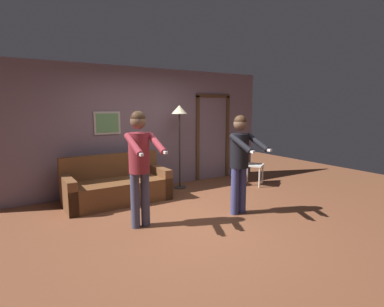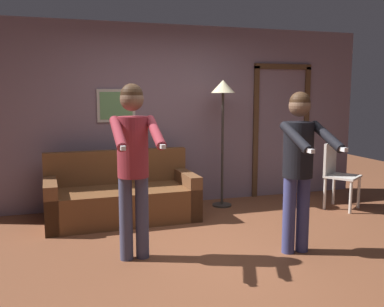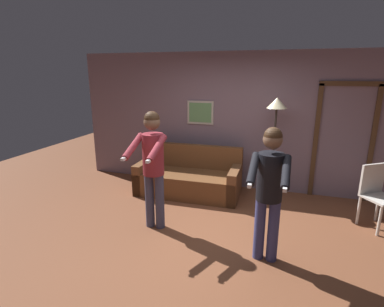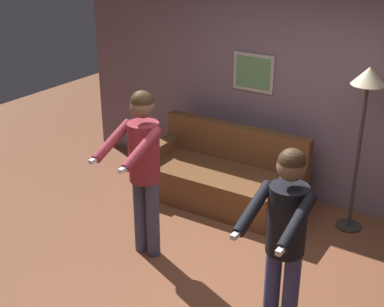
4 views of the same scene
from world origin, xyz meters
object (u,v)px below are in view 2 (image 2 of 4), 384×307
object	(u,v)px
couch	(122,198)
torchiere_lamp	(223,101)
person_standing_left	(133,155)
person_standing_right	(299,158)
dining_chair_distant	(337,171)

from	to	relation	value
couch	torchiere_lamp	distance (m)	1.95
couch	person_standing_left	size ratio (longest dim) A/B	1.12
couch	torchiere_lamp	bearing A→B (deg)	8.82
person_standing_right	dining_chair_distant	world-z (taller)	person_standing_right
person_standing_right	torchiere_lamp	bearing A→B (deg)	91.30
couch	dining_chair_distant	size ratio (longest dim) A/B	2.06
person_standing_right	dining_chair_distant	size ratio (longest dim) A/B	1.77
couch	person_standing_right	world-z (taller)	person_standing_right
person_standing_left	dining_chair_distant	xyz separation A→B (m)	(3.08, 1.04, -0.52)
person_standing_right	couch	bearing A→B (deg)	131.74
torchiere_lamp	person_standing_left	world-z (taller)	torchiere_lamp
person_standing_right	dining_chair_distant	distance (m)	2.06
person_standing_left	person_standing_right	xyz separation A→B (m)	(1.61, -0.33, -0.06)
dining_chair_distant	torchiere_lamp	bearing A→B (deg)	158.89
torchiere_lamp	dining_chair_distant	size ratio (longest dim) A/B	1.95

